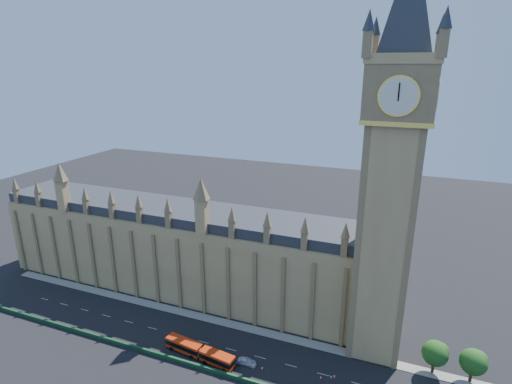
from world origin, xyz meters
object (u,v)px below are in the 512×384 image
(car_silver, at_px, (246,362))
(car_white, at_px, (248,362))
(car_grey, at_px, (232,360))
(red_bus, at_px, (200,352))

(car_silver, bearing_deg, car_white, -99.12)
(car_grey, bearing_deg, red_bus, 105.34)
(car_white, bearing_deg, red_bus, 100.38)
(red_bus, height_order, car_silver, red_bus)
(red_bus, xyz_separation_m, car_white, (12.18, 2.10, -1.12))
(red_bus, relative_size, car_silver, 4.45)
(car_grey, bearing_deg, car_white, -75.26)
(car_silver, bearing_deg, car_grey, 95.87)
(red_bus, bearing_deg, car_white, 16.98)
(car_silver, xyz_separation_m, car_white, (0.42, -0.03, -0.11))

